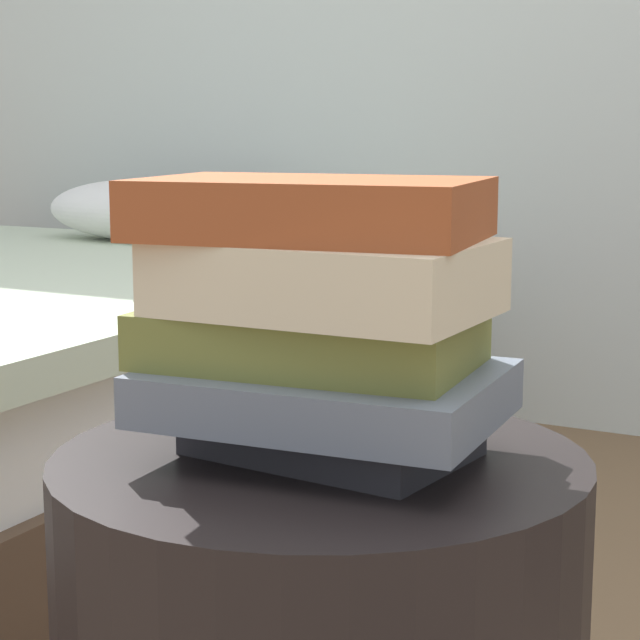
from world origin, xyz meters
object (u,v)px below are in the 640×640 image
object	(u,v)px
book_olive	(310,338)
book_rust	(313,208)
book_cream	(326,277)
book_slate	(327,393)
book_charcoal	(331,434)

from	to	relation	value
book_olive	book_rust	world-z (taller)	book_rust
book_olive	book_cream	xyz separation A→B (m)	(0.02, -0.01, 0.05)
book_slate	book_olive	size ratio (longest dim) A/B	1.05
book_slate	book_olive	bearing A→B (deg)	160.87
book_charcoal	book_olive	xyz separation A→B (m)	(-0.02, -0.01, 0.08)
book_charcoal	book_cream	world-z (taller)	book_cream
book_slate	book_rust	distance (m)	0.16
book_cream	book_charcoal	bearing A→B (deg)	97.51
book_cream	book_rust	xyz separation A→B (m)	(-0.02, 0.01, 0.06)
book_rust	book_cream	bearing A→B (deg)	-36.33
book_olive	book_rust	xyz separation A→B (m)	(0.00, 0.00, 0.11)
book_olive	book_cream	size ratio (longest dim) A/B	1.04
book_olive	book_rust	bearing A→B (deg)	53.85
book_slate	book_cream	bearing A→B (deg)	-148.77
book_rust	book_charcoal	bearing A→B (deg)	14.26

